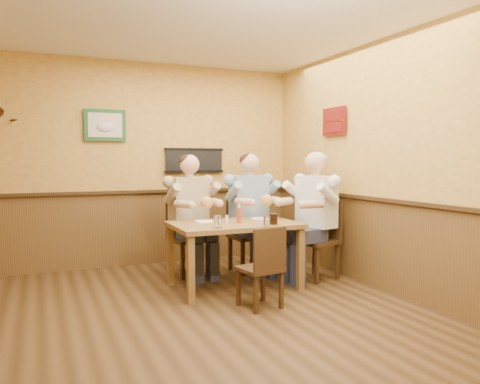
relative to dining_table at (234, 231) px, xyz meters
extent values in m
plane|color=#372410|center=(-0.99, -0.85, -0.66)|extent=(5.00, 5.00, 0.00)
cube|color=silver|center=(-0.99, -0.85, 2.14)|extent=(5.00, 5.00, 0.02)
cube|color=gold|center=(-0.99, 1.65, 0.74)|extent=(5.00, 0.02, 2.80)
cube|color=gold|center=(-0.99, -3.35, 0.74)|extent=(5.00, 0.02, 2.80)
cube|color=gold|center=(1.51, -0.85, 0.74)|extent=(0.02, 5.00, 2.80)
cube|color=brown|center=(-0.99, 1.63, -0.16)|extent=(5.00, 0.02, 1.00)
cube|color=brown|center=(1.49, -0.85, -0.16)|extent=(0.02, 5.00, 1.00)
cube|color=black|center=(0.05, 1.61, 0.79)|extent=(0.88, 0.03, 0.34)
cube|color=#1B5025|center=(-1.19, 1.61, 1.26)|extent=(0.54, 0.03, 0.42)
cube|color=maroon|center=(1.47, 0.20, 1.29)|extent=(0.03, 0.48, 0.36)
cube|color=brown|center=(0.00, 0.00, 0.07)|extent=(1.40, 0.90, 0.05)
cube|color=brown|center=(-0.64, -0.39, -0.31)|extent=(0.07, 0.07, 0.70)
cube|color=brown|center=(0.64, -0.39, -0.31)|extent=(0.07, 0.07, 0.70)
cube|color=brown|center=(-0.64, 0.39, -0.31)|extent=(0.07, 0.07, 0.70)
cube|color=brown|center=(0.64, 0.39, -0.31)|extent=(0.07, 0.07, 0.70)
cylinder|color=white|center=(-0.32, -0.31, 0.16)|extent=(0.09, 0.09, 0.13)
cylinder|color=silver|center=(0.22, -0.39, 0.15)|extent=(0.07, 0.07, 0.11)
cylinder|color=black|center=(0.34, -0.31, 0.15)|extent=(0.10, 0.10, 0.12)
cylinder|color=red|center=(0.04, -0.05, 0.19)|extent=(0.06, 0.06, 0.19)
cylinder|color=white|center=(-0.09, 0.01, 0.14)|extent=(0.04, 0.04, 0.09)
cylinder|color=black|center=(-0.24, -0.04, 0.14)|extent=(0.04, 0.04, 0.09)
cylinder|color=white|center=(-0.30, 0.17, 0.10)|extent=(0.26, 0.26, 0.01)
cylinder|color=silver|center=(0.40, 0.15, 0.10)|extent=(0.25, 0.25, 0.02)
camera|label=1|loc=(-2.03, -4.85, 0.81)|focal=35.00mm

